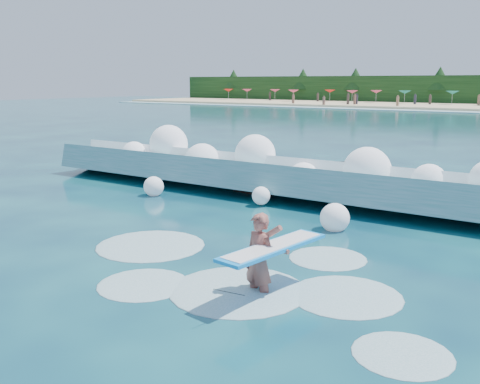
# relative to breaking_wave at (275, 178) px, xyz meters

# --- Properties ---
(ground) EXTENTS (200.00, 200.00, 0.00)m
(ground) POSITION_rel_breaking_wave_xyz_m (0.57, -7.23, -0.59)
(ground) COLOR #082540
(ground) RESTS_ON ground
(breaking_wave) EXTENTS (19.60, 2.98, 1.69)m
(breaking_wave) POSITION_rel_breaking_wave_xyz_m (0.00, 0.00, 0.00)
(breaking_wave) COLOR teal
(breaking_wave) RESTS_ON ground
(rock_cluster) EXTENTS (8.16, 3.15, 1.27)m
(rock_cluster) POSITION_rel_breaking_wave_xyz_m (-1.00, 0.82, -0.19)
(rock_cluster) COLOR black
(rock_cluster) RESTS_ON ground
(surfer_with_board) EXTENTS (1.13, 3.01, 1.87)m
(surfer_with_board) POSITION_rel_breaking_wave_xyz_m (4.51, -8.04, 0.10)
(surfer_with_board) COLOR #945145
(surfer_with_board) RESTS_ON ground
(wave_spray) EXTENTS (14.94, 4.90, 2.25)m
(wave_spray) POSITION_rel_breaking_wave_xyz_m (-0.45, -0.03, 0.51)
(wave_spray) COLOR white
(wave_spray) RESTS_ON ground
(surf_foam) EXTENTS (8.89, 5.35, 0.13)m
(surf_foam) POSITION_rel_breaking_wave_xyz_m (3.39, -7.57, -0.59)
(surf_foam) COLOR silver
(surf_foam) RESTS_ON ground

